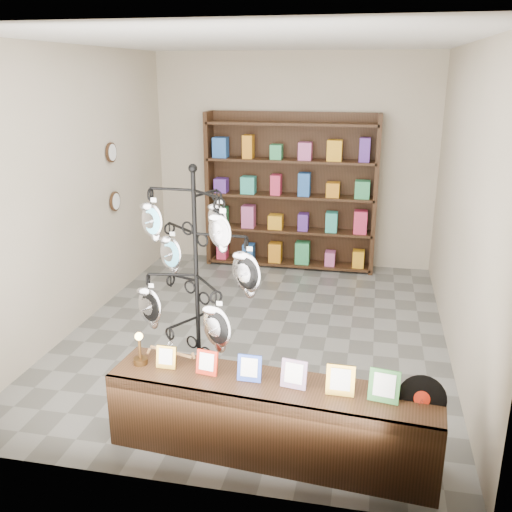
{
  "coord_description": "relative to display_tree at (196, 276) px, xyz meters",
  "views": [
    {
      "loc": [
        1.14,
        -5.6,
        2.73
      ],
      "look_at": [
        0.19,
        -1.0,
        1.2
      ],
      "focal_mm": 40.0,
      "sensor_mm": 36.0,
      "label": 1
    }
  ],
  "objects": [
    {
      "name": "front_shelf",
      "position": [
        0.69,
        -0.46,
        -0.9
      ],
      "size": [
        2.44,
        0.69,
        0.85
      ],
      "rotation": [
        0.0,
        0.0,
        -0.08
      ],
      "color": "black",
      "rests_on": "ground"
    },
    {
      "name": "wall_clocks",
      "position": [
        -1.8,
        2.38,
        0.3
      ],
      "size": [
        0.03,
        0.24,
        0.84
      ],
      "color": "black",
      "rests_on": "ground"
    },
    {
      "name": "display_tree",
      "position": [
        0.0,
        0.0,
        0.0
      ],
      "size": [
        1.12,
        1.12,
        2.08
      ],
      "rotation": [
        0.0,
        0.0,
        -0.37
      ],
      "color": "black",
      "rests_on": "ground"
    },
    {
      "name": "back_shelving",
      "position": [
        0.17,
        3.87,
        -0.17
      ],
      "size": [
        2.42,
        0.36,
        2.2
      ],
      "color": "black",
      "rests_on": "ground"
    },
    {
      "name": "ground",
      "position": [
        0.17,
        1.58,
        -1.2
      ],
      "size": [
        5.0,
        5.0,
        0.0
      ],
      "primitive_type": "plane",
      "color": "slate",
      "rests_on": "ground"
    },
    {
      "name": "room_envelope",
      "position": [
        0.17,
        1.58,
        0.65
      ],
      "size": [
        5.0,
        5.0,
        5.0
      ],
      "color": "#BEAE99",
      "rests_on": "ground"
    }
  ]
}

